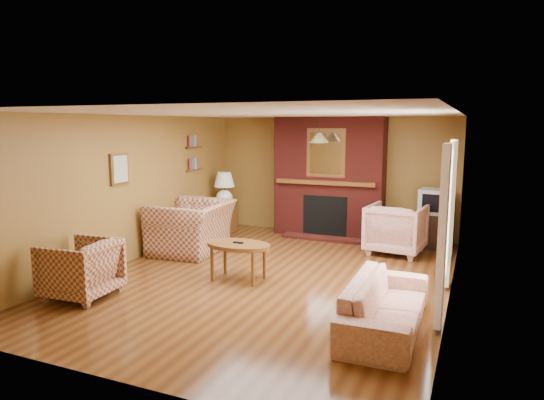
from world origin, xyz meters
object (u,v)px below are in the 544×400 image
at_px(plaid_loveseat, 192,227).
at_px(crt_tv, 434,201).
at_px(floral_armchair, 396,229).
at_px(coffee_table, 238,247).
at_px(plaid_armchair, 81,269).
at_px(side_table, 225,219).
at_px(fireplace, 329,178).
at_px(floral_sofa, 386,304).
at_px(tv_stand, 433,230).
at_px(table_lamp, 224,187).

bearing_deg(plaid_loveseat, crt_tv, 112.00).
distance_m(floral_armchair, coffee_table, 3.05).
bearing_deg(plaid_armchair, floral_armchair, 134.60).
height_order(floral_armchair, crt_tv, crt_tv).
relative_size(plaid_armchair, side_table, 1.51).
height_order(fireplace, plaid_armchair, fireplace).
height_order(floral_sofa, coffee_table, coffee_table).
bearing_deg(coffee_table, side_table, 122.14).
xyz_separation_m(fireplace, floral_armchair, (1.49, -0.86, -0.75)).
bearing_deg(fireplace, side_table, -165.71).
relative_size(side_table, crt_tv, 1.04).
height_order(floral_sofa, tv_stand, tv_stand).
relative_size(fireplace, tv_stand, 3.78).
bearing_deg(side_table, crt_tv, 4.74).
bearing_deg(floral_armchair, floral_sofa, 103.43).
xyz_separation_m(fireplace, crt_tv, (2.05, -0.19, -0.32)).
bearing_deg(table_lamp, floral_sofa, -42.25).
height_order(floral_armchair, tv_stand, floral_armchair).
height_order(plaid_armchair, side_table, plaid_armchair).
bearing_deg(table_lamp, crt_tv, 4.74).
bearing_deg(table_lamp, side_table, 0.00).
distance_m(coffee_table, tv_stand, 3.93).
xyz_separation_m(floral_armchair, tv_stand, (0.56, 0.68, -0.12)).
height_order(plaid_loveseat, coffee_table, plaid_loveseat).
bearing_deg(floral_armchair, table_lamp, 1.17).
bearing_deg(plaid_armchair, table_lamp, 178.34).
xyz_separation_m(plaid_armchair, coffee_table, (1.57, 1.46, 0.10)).
xyz_separation_m(plaid_loveseat, tv_stand, (3.90, 2.01, -0.13)).
distance_m(fireplace, floral_armchair, 1.88).
xyz_separation_m(plaid_armchair, tv_stand, (4.00, 4.54, -0.07)).
bearing_deg(floral_sofa, side_table, 47.04).
bearing_deg(side_table, plaid_loveseat, -81.44).
distance_m(coffee_table, side_table, 3.23).
bearing_deg(crt_tv, table_lamp, -175.26).
distance_m(floral_sofa, table_lamp, 5.45).
distance_m(floral_sofa, tv_stand, 3.99).
distance_m(table_lamp, crt_tv, 4.17).
distance_m(plaid_loveseat, floral_armchair, 3.60).
bearing_deg(floral_sofa, table_lamp, 47.04).
xyz_separation_m(plaid_loveseat, table_lamp, (-0.25, 1.66, 0.50)).
distance_m(coffee_table, table_lamp, 3.26).
distance_m(plaid_loveseat, table_lamp, 1.75).
xyz_separation_m(fireplace, tv_stand, (2.05, -0.18, -0.86)).
height_order(side_table, tv_stand, tv_stand).
relative_size(fireplace, coffee_table, 2.45).
xyz_separation_m(fireplace, coffee_table, (-0.38, -3.27, -0.70)).
relative_size(plaid_loveseat, tv_stand, 2.17).
bearing_deg(plaid_loveseat, coffee_table, 48.67).
height_order(floral_armchair, coffee_table, floral_armchair).
bearing_deg(crt_tv, coffee_table, -128.35).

